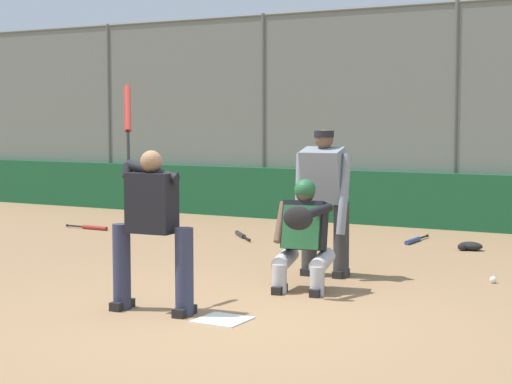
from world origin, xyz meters
TOP-DOWN VIEW (x-y plane):
  - ground_plane at (0.00, 0.00)m, footprint 160.00×160.00m
  - home_plate_marker at (0.00, 0.00)m, footprint 0.43×0.43m
  - backstop_fence at (0.00, -7.22)m, footprint 21.03×0.08m
  - padding_wall at (0.00, -7.12)m, footprint 20.53×0.18m
  - bleachers_beyond at (0.96, -10.08)m, footprint 14.67×3.05m
  - batter_at_plate at (0.74, 0.03)m, footprint 1.02×0.60m
  - catcher_behind_plate at (-0.06, -1.49)m, footprint 0.65×0.75m
  - umpire_home at (0.10, -2.37)m, footprint 0.67×0.42m
  - spare_bat_near_backstop at (5.08, -4.34)m, footprint 0.86×0.08m
  - spare_bat_by_padding at (2.51, -4.71)m, footprint 0.63×0.68m
  - spare_bat_third_base_side at (0.06, -5.45)m, footprint 0.08×0.89m
  - fielding_glove_on_dirt at (-0.83, -5.08)m, footprint 0.33×0.25m
  - baseball_loose at (-1.67, -2.88)m, footprint 0.07×0.07m

SIDE VIEW (x-z plane):
  - ground_plane at x=0.00m, z-range 0.00..0.00m
  - home_plate_marker at x=0.00m, z-range 0.00..0.01m
  - spare_bat_near_backstop at x=5.08m, z-range 0.00..0.07m
  - spare_bat_by_padding at x=2.51m, z-range 0.00..0.07m
  - spare_bat_third_base_side at x=0.06m, z-range 0.00..0.07m
  - baseball_loose at x=-1.67m, z-range 0.00..0.07m
  - fielding_glove_on_dirt at x=-0.83m, z-range 0.00..0.12m
  - padding_wall at x=0.00m, z-range 0.00..0.90m
  - bleachers_beyond at x=0.96m, z-range -0.31..1.49m
  - catcher_behind_plate at x=-0.06m, z-range 0.02..1.17m
  - batter_at_plate at x=0.74m, z-range -0.24..1.86m
  - umpire_home at x=0.10m, z-range 0.06..1.71m
  - backstop_fence at x=0.00m, z-range 0.09..3.74m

